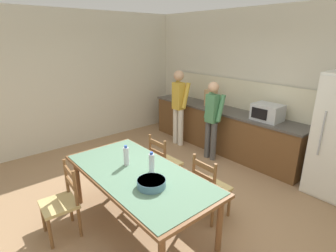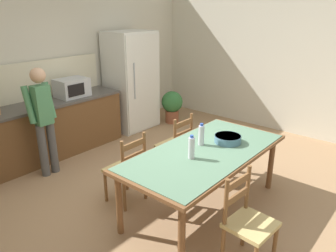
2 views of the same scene
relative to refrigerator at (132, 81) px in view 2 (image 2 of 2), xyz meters
The scene contains 15 objects.
ground_plane 2.80m from the refrigerator, 123.85° to the right, with size 8.32×8.32×0.00m, color #9E7A56.
wall_back 1.62m from the refrigerator, 162.20° to the left, with size 6.52×0.12×2.90m, color beige.
wall_right 2.87m from the refrigerator, 50.69° to the right, with size 0.12×5.20×2.90m, color beige.
kitchen_counter 2.41m from the refrigerator, behind, with size 3.61×0.66×0.91m.
refrigerator is the anchor object (origin of this frame).
microwave 1.34m from the refrigerator, behind, with size 0.50×0.39×0.30m.
dining_table 3.09m from the refrigerator, 118.12° to the right, with size 2.13×1.04×0.77m.
bottle_near_centre 3.22m from the refrigerator, 122.29° to the right, with size 0.07×0.07×0.27m.
bottle_off_centre 2.92m from the refrigerator, 117.48° to the right, with size 0.07×0.07×0.27m.
serving_bowl 3.00m from the refrigerator, 111.13° to the right, with size 0.32×0.32×0.09m.
chair_side_far_right 2.20m from the refrigerator, 117.14° to the right, with size 0.43×0.41×0.91m.
chair_side_near_left 4.05m from the refrigerator, 118.61° to the right, with size 0.45×0.43×0.91m.
chair_side_far_left 2.77m from the refrigerator, 135.33° to the right, with size 0.42×0.40×0.91m.
person_at_counter 2.23m from the refrigerator, 167.04° to the right, with size 0.39×0.27×1.56m.
potted_plant 1.01m from the refrigerator, 30.56° to the right, with size 0.44×0.44×0.67m.
Camera 2 is at (-2.87, -2.42, 2.32)m, focal length 35.00 mm.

